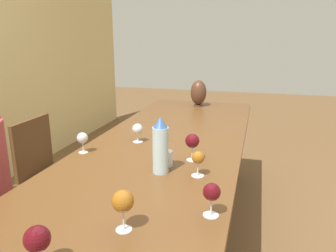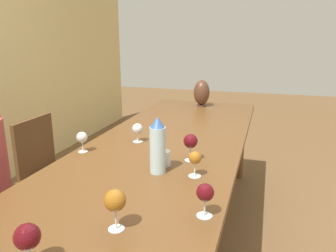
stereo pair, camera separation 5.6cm
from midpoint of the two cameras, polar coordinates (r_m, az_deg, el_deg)
dining_table at (r=1.99m, az=-2.54°, el=-6.07°), size 3.20×0.97×0.76m
water_bottle at (r=1.63m, az=-2.30°, el=-3.52°), size 0.08×0.08×0.29m
water_tumbler at (r=1.75m, az=-1.13°, el=-5.66°), size 0.07×0.07×0.08m
vase at (r=3.23m, az=4.84°, el=5.80°), size 0.16×0.16×0.26m
wine_glass_0 at (r=1.80m, az=3.37°, el=-2.69°), size 0.08×0.08×0.15m
wine_glass_1 at (r=1.08m, az=-23.26°, el=-17.75°), size 0.08×0.08×0.14m
wine_glass_2 at (r=2.13m, az=-6.08°, el=-0.61°), size 0.07×0.07×0.12m
wine_glass_3 at (r=1.27m, az=6.35°, el=-11.49°), size 0.07×0.07×0.14m
wine_glass_4 at (r=1.61m, az=4.27°, el=-5.66°), size 0.06×0.06×0.13m
wine_glass_5 at (r=2.00m, az=-15.46°, el=-2.12°), size 0.07×0.07×0.12m
wine_glass_6 at (r=1.19m, az=-9.25°, el=-12.90°), size 0.08×0.08×0.15m
chair_far at (r=2.54m, az=-20.25°, el=-7.64°), size 0.44×0.44×0.87m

